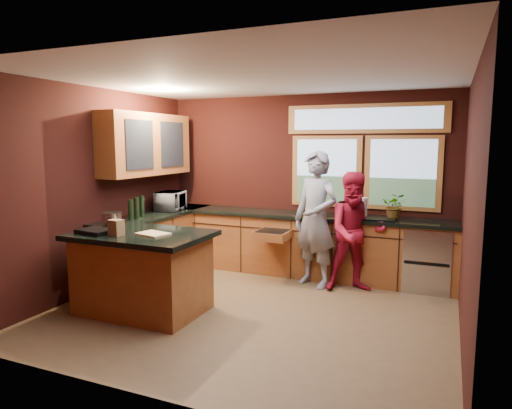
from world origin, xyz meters
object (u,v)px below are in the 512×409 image
Objects in this scene: cutting_board at (153,234)px; person_grey at (316,219)px; island at (143,272)px; person_red at (355,232)px; stock_pot at (112,220)px.

person_grey is at bearing 52.04° from cutting_board.
island is 4.43× the size of cutting_board.
person_red is (2.14, 1.74, 0.32)m from island.
person_grey is 2.67m from stock_pot.
person_red is 6.67× the size of stock_pot.
island is 0.80m from stock_pot.
island is at bearing -109.93° from person_grey.
cutting_board is (-1.94, -1.79, 0.15)m from person_red.
cutting_board is (0.20, -0.05, 0.48)m from island.
stock_pot is (-0.75, 0.20, 0.08)m from cutting_board.
person_grey is at bearing 47.46° from island.
stock_pot is at bearing 165.07° from cutting_board.
person_red is at bearing 39.08° from island.
person_grey is 7.78× the size of stock_pot.
island is 0.52m from cutting_board.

